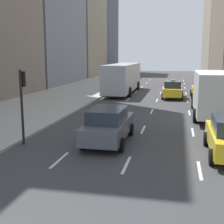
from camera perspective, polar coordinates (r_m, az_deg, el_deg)
sidewalk_left at (r=32.94m, az=-8.56°, el=3.00°), size 8.00×66.00×0.15m
lane_markings at (r=27.00m, az=7.82°, el=1.24°), size 5.72×56.00×0.01m
taxi_lead at (r=31.59m, az=11.05°, el=4.08°), size 2.02×4.40×1.87m
taxi_second at (r=32.49m, az=16.03°, el=4.04°), size 2.02×4.40×1.87m
sedan_black_near at (r=15.34m, az=-0.67°, el=-2.36°), size 2.02×4.74×1.75m
city_bus at (r=35.30m, az=2.00°, el=6.40°), size 2.80×11.61×3.25m
box_truck at (r=22.68m, az=17.79°, el=3.43°), size 2.58×8.40×3.15m
traffic_light_pole at (r=15.42m, az=-16.11°, el=3.03°), size 0.24×0.42×3.60m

